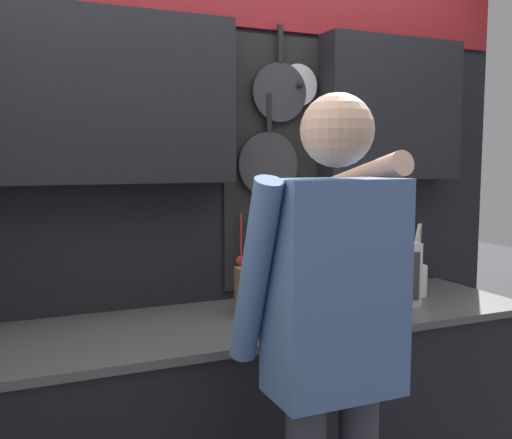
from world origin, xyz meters
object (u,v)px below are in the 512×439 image
object	(u,v)px
knife_block	(253,291)
utensil_crock	(414,277)
microwave	(350,272)
person	(332,331)

from	to	relation	value
knife_block	utensil_crock	distance (m)	0.81
knife_block	microwave	bearing A→B (deg)	-0.09
microwave	knife_block	distance (m)	0.46
microwave	person	size ratio (longest dim) A/B	0.28
microwave	knife_block	world-z (taller)	microwave
knife_block	utensil_crock	size ratio (longest dim) A/B	0.78
knife_block	utensil_crock	world-z (taller)	utensil_crock
person	utensil_crock	bearing A→B (deg)	38.80
person	microwave	bearing A→B (deg)	53.67
microwave	knife_block	size ratio (longest dim) A/B	1.83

